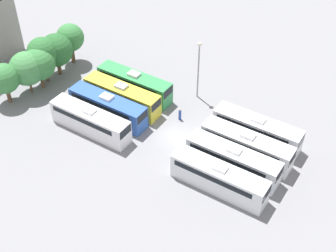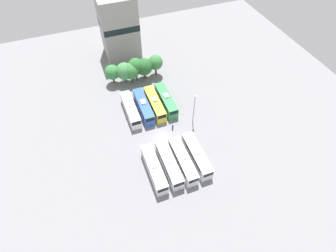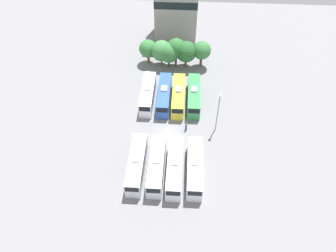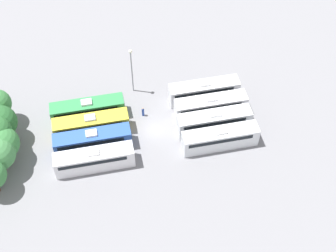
# 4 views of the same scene
# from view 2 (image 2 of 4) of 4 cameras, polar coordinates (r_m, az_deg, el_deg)

# --- Properties ---
(ground_plane) EXTENTS (111.81, 111.81, 0.00)m
(ground_plane) POSITION_cam_2_polar(r_m,az_deg,el_deg) (62.39, -1.41, -2.19)
(ground_plane) COLOR gray
(bus_0) EXTENTS (2.52, 11.14, 3.52)m
(bus_0) POSITION_cam_2_polar(r_m,az_deg,el_deg) (55.38, -3.04, -9.22)
(bus_0) COLOR silver
(bus_0) RESTS_ON ground_plane
(bus_1) EXTENTS (2.52, 11.14, 3.52)m
(bus_1) POSITION_cam_2_polar(r_m,az_deg,el_deg) (55.90, 0.23, -8.22)
(bus_1) COLOR silver
(bus_1) RESTS_ON ground_plane
(bus_2) EXTENTS (2.52, 11.14, 3.52)m
(bus_2) POSITION_cam_2_polar(r_m,az_deg,el_deg) (56.43, 3.26, -7.50)
(bus_2) COLOR white
(bus_2) RESTS_ON ground_plane
(bus_3) EXTENTS (2.52, 11.14, 3.52)m
(bus_3) POSITION_cam_2_polar(r_m,az_deg,el_deg) (57.41, 6.24, -6.33)
(bus_3) COLOR silver
(bus_3) RESTS_ON ground_plane
(bus_4) EXTENTS (2.52, 11.14, 3.52)m
(bus_4) POSITION_cam_2_polar(r_m,az_deg,el_deg) (66.38, -8.15, 3.60)
(bus_4) COLOR silver
(bus_4) RESTS_ON ground_plane
(bus_5) EXTENTS (2.52, 11.14, 3.52)m
(bus_5) POSITION_cam_2_polar(r_m,az_deg,el_deg) (66.76, -5.34, 4.30)
(bus_5) COLOR #2D56A8
(bus_5) RESTS_ON ground_plane
(bus_6) EXTENTS (2.52, 11.14, 3.52)m
(bus_6) POSITION_cam_2_polar(r_m,az_deg,el_deg) (67.22, -2.91, 4.89)
(bus_6) COLOR gold
(bus_6) RESTS_ON ground_plane
(bus_7) EXTENTS (2.52, 11.14, 3.52)m
(bus_7) POSITION_cam_2_polar(r_m,az_deg,el_deg) (68.08, -0.44, 5.68)
(bus_7) COLOR #338C4C
(bus_7) RESTS_ON ground_plane
(worker_person) EXTENTS (0.36, 0.36, 1.70)m
(worker_person) POSITION_cam_2_polar(r_m,az_deg,el_deg) (63.16, 1.02, -0.17)
(worker_person) COLOR navy
(worker_person) RESTS_ON ground_plane
(light_pole) EXTENTS (0.60, 0.60, 8.66)m
(light_pole) POSITION_cam_2_polar(r_m,az_deg,el_deg) (61.50, 5.78, 4.67)
(light_pole) COLOR gray
(light_pole) RESTS_ON ground_plane
(tree_0) EXTENTS (4.12, 4.12, 5.90)m
(tree_0) POSITION_cam_2_polar(r_m,az_deg,el_deg) (74.89, -12.06, 11.38)
(tree_0) COLOR brown
(tree_0) RESTS_ON ground_plane
(tree_1) EXTENTS (4.76, 4.76, 6.33)m
(tree_1) POSITION_cam_2_polar(r_m,az_deg,el_deg) (74.44, -9.48, 11.70)
(tree_1) COLOR brown
(tree_1) RESTS_ON ground_plane
(tree_2) EXTENTS (4.61, 4.61, 6.25)m
(tree_2) POSITION_cam_2_polar(r_m,az_deg,el_deg) (74.22, -8.07, 11.76)
(tree_2) COLOR brown
(tree_2) RESTS_ON ground_plane
(tree_3) EXTENTS (4.31, 4.31, 6.96)m
(tree_3) POSITION_cam_2_polar(r_m,az_deg,el_deg) (74.48, -7.09, 12.84)
(tree_3) COLOR brown
(tree_3) RESTS_ON ground_plane
(tree_4) EXTENTS (4.81, 4.81, 6.50)m
(tree_4) POSITION_cam_2_polar(r_m,az_deg,el_deg) (75.07, -5.25, 12.71)
(tree_4) COLOR brown
(tree_4) RESTS_ON ground_plane
(tree_5) EXTENTS (4.16, 4.16, 6.38)m
(tree_5) POSITION_cam_2_polar(r_m,az_deg,el_deg) (76.09, -2.75, 13.62)
(tree_5) COLOR brown
(tree_5) RESTS_ON ground_plane
(depot_building) EXTENTS (10.42, 9.50, 18.36)m
(depot_building) POSITION_cam_2_polar(r_m,az_deg,el_deg) (83.71, -10.67, 20.57)
(depot_building) COLOR gray
(depot_building) RESTS_ON ground_plane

